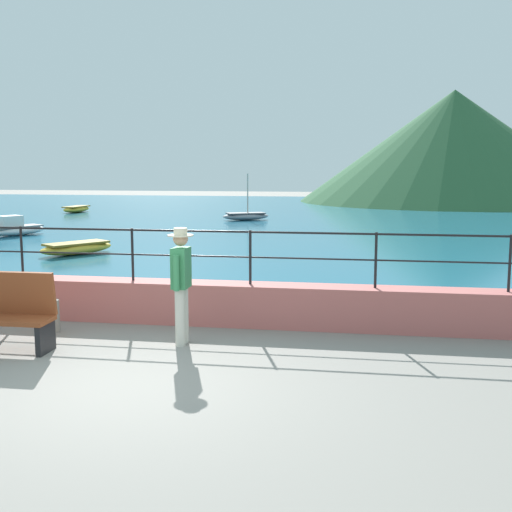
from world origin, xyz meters
name	(u,v)px	position (x,y,z in m)	size (l,w,h in m)	color
ground_plane	(122,386)	(0.00, 0.00, 0.00)	(120.00, 120.00, 0.00)	gray
promenade_wall	(191,302)	(0.00, 3.20, 0.35)	(20.00, 0.56, 0.70)	#BC605B
railing	(190,245)	(0.00, 3.20, 1.33)	(18.44, 0.04, 0.90)	black
lake_water	(306,217)	(0.00, 25.84, 0.03)	(64.00, 44.32, 0.06)	#236B89
hill_main	(453,147)	(9.41, 41.83, 4.10)	(22.60, 22.60, 8.21)	#285633
person_walking	(181,280)	(0.22, 1.89, 0.98)	(0.38, 0.57, 1.75)	beige
bollard	(52,316)	(-2.04, 2.23, 0.26)	(0.24, 0.24, 0.52)	gray
boat_1	(77,248)	(-5.48, 10.41, 0.26)	(2.05, 2.40, 0.36)	gold
boat_2	(15,228)	(-10.07, 14.91, 0.33)	(1.95, 2.44, 0.76)	white
boat_3	(76,209)	(-13.19, 26.74, 0.26)	(1.11, 2.37, 0.36)	gold
boat_5	(246,216)	(-2.71, 23.15, 0.26)	(2.46, 1.84, 2.25)	gray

